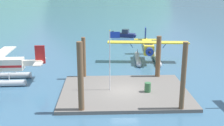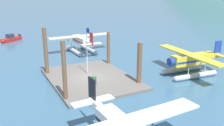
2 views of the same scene
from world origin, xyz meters
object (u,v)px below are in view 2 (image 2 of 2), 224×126
(seaplane_cream_port_fwd, at_px, (81,43))
(fuel_drum, at_px, (94,80))
(flagpole, at_px, (87,44))
(seaplane_yellow_bow_right, at_px, (190,62))
(boat_red_open_sw, at_px, (11,39))

(seaplane_cream_port_fwd, bearing_deg, fuel_drum, -15.37)
(flagpole, xyz_separation_m, seaplane_cream_port_fwd, (-11.33, 3.36, -2.25))
(flagpole, height_order, seaplane_yellow_bow_right, flagpole)
(flagpole, distance_m, fuel_drum, 4.58)
(flagpole, bearing_deg, seaplane_yellow_bow_right, 64.70)
(flagpole, height_order, boat_red_open_sw, flagpole)
(fuel_drum, height_order, seaplane_yellow_bow_right, seaplane_yellow_bow_right)
(seaplane_cream_port_fwd, height_order, boat_red_open_sw, seaplane_cream_port_fwd)
(seaplane_yellow_bow_right, height_order, boat_red_open_sw, seaplane_yellow_bow_right)
(fuel_drum, xyz_separation_m, seaplane_yellow_bow_right, (1.84, 11.55, 0.84))
(seaplane_cream_port_fwd, bearing_deg, seaplane_yellow_bow_right, 24.56)
(boat_red_open_sw, bearing_deg, seaplane_yellow_bow_right, 28.69)
(flagpole, bearing_deg, seaplane_cream_port_fwd, 163.48)
(fuel_drum, distance_m, seaplane_yellow_bow_right, 11.73)
(seaplane_cream_port_fwd, xyz_separation_m, seaplane_yellow_bow_right, (16.48, 7.53, 0.00))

